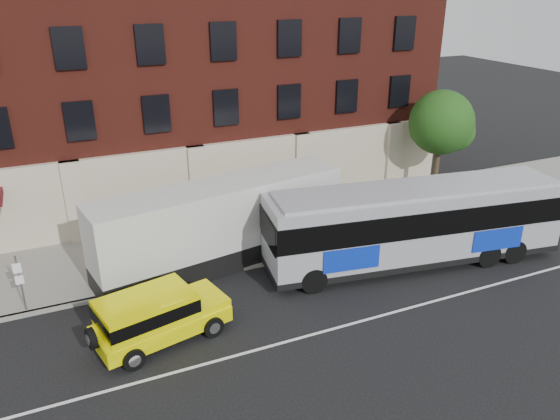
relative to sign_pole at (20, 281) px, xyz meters
name	(u,v)px	position (x,y,z in m)	size (l,w,h in m)	color
ground	(294,350)	(8.50, -6.15, -1.45)	(120.00, 120.00, 0.00)	black
sidewalk	(216,242)	(8.50, 2.85, -1.38)	(60.00, 6.00, 0.15)	gray
kerb	(236,270)	(8.50, -0.15, -1.38)	(60.00, 0.25, 0.15)	gray
lane_line	(288,341)	(8.50, -5.65, -1.45)	(60.00, 0.12, 0.01)	silver
building	(166,63)	(8.49, 10.77, 6.13)	(30.00, 12.10, 15.00)	#5B1D15
sign_pole	(20,281)	(0.00, 0.00, 0.00)	(0.30, 0.20, 2.50)	slate
street_tree	(442,125)	(22.04, 3.34, 2.96)	(3.60, 3.60, 6.20)	#38291C
city_bus	(415,222)	(16.09, -2.57, 0.58)	(13.70, 4.79, 3.68)	#9C9EA5
yellow_suv	(155,315)	(4.27, -3.71, -0.36)	(5.10, 2.97, 1.89)	#FFF800
shipping_container	(222,225)	(8.23, 0.79, 0.44)	(11.68, 4.28, 3.82)	black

